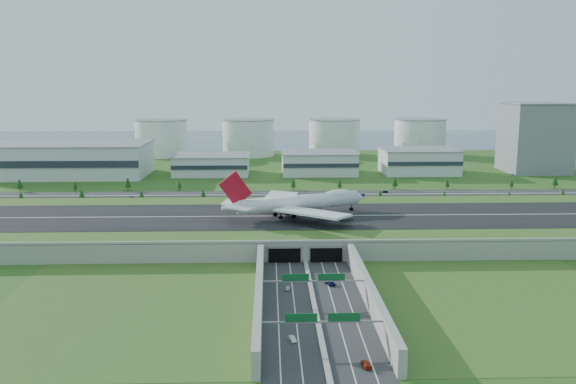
{
  "coord_description": "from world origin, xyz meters",
  "views": [
    {
      "loc": [
        -14.61,
        -289.44,
        73.38
      ],
      "look_at": [
        -4.45,
        35.0,
        13.65
      ],
      "focal_mm": 38.0,
      "sensor_mm": 36.0,
      "label": 1
    }
  ],
  "objects_px": {
    "boeing_747": "(298,202)",
    "car_5": "(385,192)",
    "car_3": "(366,364)",
    "car_4": "(132,197)",
    "car_2": "(330,283)",
    "car_0": "(288,288)",
    "car_7": "(235,192)",
    "office_tower": "(535,138)",
    "car_6": "(506,196)",
    "car_1": "(292,339)",
    "fuel_tank_a": "(161,138)"
  },
  "relations": [
    {
      "from": "boeing_747",
      "to": "car_0",
      "type": "distance_m",
      "value": 85.41
    },
    {
      "from": "car_3",
      "to": "car_7",
      "type": "height_order",
      "value": "car_3"
    },
    {
      "from": "car_5",
      "to": "car_6",
      "type": "bearing_deg",
      "value": 57.98
    },
    {
      "from": "car_5",
      "to": "car_6",
      "type": "relative_size",
      "value": 0.73
    },
    {
      "from": "car_4",
      "to": "car_7",
      "type": "relative_size",
      "value": 0.87
    },
    {
      "from": "car_0",
      "to": "car_4",
      "type": "bearing_deg",
      "value": 126.37
    },
    {
      "from": "car_7",
      "to": "office_tower",
      "type": "bearing_deg",
      "value": 122.71
    },
    {
      "from": "boeing_747",
      "to": "car_4",
      "type": "bearing_deg",
      "value": 116.55
    },
    {
      "from": "car_2",
      "to": "car_7",
      "type": "distance_m",
      "value": 188.54
    },
    {
      "from": "car_3",
      "to": "car_6",
      "type": "height_order",
      "value": "car_6"
    },
    {
      "from": "office_tower",
      "to": "car_2",
      "type": "height_order",
      "value": "office_tower"
    },
    {
      "from": "office_tower",
      "to": "car_6",
      "type": "xyz_separation_m",
      "value": [
        -64.23,
        -108.76,
        -26.61
      ]
    },
    {
      "from": "car_0",
      "to": "car_4",
      "type": "xyz_separation_m",
      "value": [
        -92.78,
        173.02,
        0.04
      ]
    },
    {
      "from": "boeing_747",
      "to": "car_0",
      "type": "relative_size",
      "value": 19.21
    },
    {
      "from": "car_0",
      "to": "car_6",
      "type": "relative_size",
      "value": 0.71
    },
    {
      "from": "car_0",
      "to": "office_tower",
      "type": "bearing_deg",
      "value": 61.38
    },
    {
      "from": "car_5",
      "to": "car_3",
      "type": "bearing_deg",
      "value": -30.21
    },
    {
      "from": "car_2",
      "to": "car_4",
      "type": "relative_size",
      "value": 1.31
    },
    {
      "from": "boeing_747",
      "to": "car_0",
      "type": "bearing_deg",
      "value": -117.04
    },
    {
      "from": "office_tower",
      "to": "car_3",
      "type": "relative_size",
      "value": 10.8
    },
    {
      "from": "car_0",
      "to": "car_1",
      "type": "relative_size",
      "value": 0.97
    },
    {
      "from": "office_tower",
      "to": "car_5",
      "type": "bearing_deg",
      "value": -146.66
    },
    {
      "from": "car_6",
      "to": "car_3",
      "type": "bearing_deg",
      "value": 130.14
    },
    {
      "from": "fuel_tank_a",
      "to": "car_1",
      "type": "distance_m",
      "value": 450.72
    },
    {
      "from": "car_3",
      "to": "car_5",
      "type": "distance_m",
      "value": 252.28
    },
    {
      "from": "car_4",
      "to": "car_6",
      "type": "relative_size",
      "value": 0.74
    },
    {
      "from": "car_1",
      "to": "car_6",
      "type": "xyz_separation_m",
      "value": [
        144.06,
        212.57,
        0.11
      ]
    },
    {
      "from": "car_4",
      "to": "car_1",
      "type": "bearing_deg",
      "value": -138.01
    },
    {
      "from": "boeing_747",
      "to": "car_2",
      "type": "xyz_separation_m",
      "value": [
        7.86,
        -78.64,
        -14.02
      ]
    },
    {
      "from": "car_4",
      "to": "car_6",
      "type": "xyz_separation_m",
      "value": [
        236.77,
        -3.29,
        0.07
      ]
    },
    {
      "from": "boeing_747",
      "to": "car_5",
      "type": "height_order",
      "value": "boeing_747"
    },
    {
      "from": "boeing_747",
      "to": "car_7",
      "type": "distance_m",
      "value": 111.68
    },
    {
      "from": "car_3",
      "to": "car_5",
      "type": "relative_size",
      "value": 1.26
    },
    {
      "from": "boeing_747",
      "to": "car_5",
      "type": "bearing_deg",
      "value": 37.09
    },
    {
      "from": "car_1",
      "to": "car_6",
      "type": "relative_size",
      "value": 0.72
    },
    {
      "from": "fuel_tank_a",
      "to": "car_1",
      "type": "xyz_separation_m",
      "value": [
        111.71,
        -436.33,
        -16.72
      ]
    },
    {
      "from": "car_2",
      "to": "car_5",
      "type": "height_order",
      "value": "car_2"
    },
    {
      "from": "car_1",
      "to": "car_4",
      "type": "height_order",
      "value": "car_4"
    },
    {
      "from": "car_1",
      "to": "car_3",
      "type": "distance_m",
      "value": 24.87
    },
    {
      "from": "office_tower",
      "to": "fuel_tank_a",
      "type": "relative_size",
      "value": 1.1
    },
    {
      "from": "car_3",
      "to": "car_7",
      "type": "relative_size",
      "value": 1.09
    },
    {
      "from": "car_2",
      "to": "car_6",
      "type": "distance_m",
      "value": 208.73
    },
    {
      "from": "fuel_tank_a",
      "to": "boeing_747",
      "type": "bearing_deg",
      "value": -68.91
    },
    {
      "from": "office_tower",
      "to": "car_2",
      "type": "xyz_separation_m",
      "value": [
        -192.75,
        -273.23,
        -26.64
      ]
    },
    {
      "from": "fuel_tank_a",
      "to": "car_3",
      "type": "distance_m",
      "value": 471.51
    },
    {
      "from": "office_tower",
      "to": "car_1",
      "type": "xyz_separation_m",
      "value": [
        -208.29,
        -321.33,
        -26.72
      ]
    },
    {
      "from": "car_4",
      "to": "car_5",
      "type": "distance_m",
      "value": 163.5
    },
    {
      "from": "car_3",
      "to": "car_5",
      "type": "height_order",
      "value": "car_3"
    },
    {
      "from": "car_0",
      "to": "car_2",
      "type": "height_order",
      "value": "car_2"
    },
    {
      "from": "car_3",
      "to": "car_4",
      "type": "relative_size",
      "value": 1.24
    }
  ]
}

